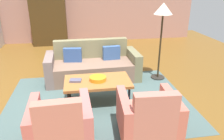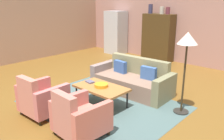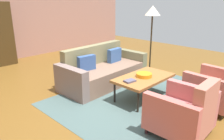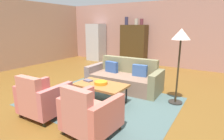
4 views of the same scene
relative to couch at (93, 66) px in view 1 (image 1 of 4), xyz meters
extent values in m
plane|color=brown|center=(-0.45, -0.75, -0.29)|extent=(11.13, 11.13, 0.00)
cube|color=tan|center=(-0.45, 3.59, 1.11)|extent=(9.28, 0.12, 2.80)
cube|color=#48605E|center=(0.00, -1.14, -0.28)|extent=(3.40, 2.60, 0.01)
cube|color=#866654|center=(0.00, -0.09, -0.08)|extent=(1.77, 0.95, 0.42)
cube|color=#7C7652|center=(-0.01, 0.27, 0.14)|extent=(1.74, 0.23, 0.86)
cube|color=#787451|center=(0.96, -0.06, 0.02)|extent=(0.21, 0.91, 0.62)
cube|color=gray|center=(-0.96, -0.12, 0.02)|extent=(0.21, 0.91, 0.62)
cube|color=#395A93|center=(0.45, 0.03, 0.29)|extent=(0.41, 0.15, 0.32)
cube|color=#34538F|center=(-0.45, 0.00, 0.29)|extent=(0.41, 0.17, 0.32)
cylinder|color=black|center=(-0.53, -0.91, -0.09)|extent=(0.04, 0.04, 0.40)
cylinder|color=black|center=(0.53, -0.91, -0.09)|extent=(0.04, 0.04, 0.40)
cylinder|color=black|center=(-0.53, -1.47, -0.09)|extent=(0.04, 0.04, 0.40)
cylinder|color=black|center=(0.53, -1.47, -0.09)|extent=(0.04, 0.04, 0.40)
cube|color=#A66732|center=(0.00, -1.19, 0.14)|extent=(1.20, 0.70, 0.05)
cylinder|color=#31191C|center=(-0.95, -1.96, -0.24)|extent=(0.05, 0.05, 0.10)
cylinder|color=#361B11|center=(-0.27, -1.93, -0.24)|extent=(0.05, 0.05, 0.10)
cube|color=#B76467|center=(-0.60, -2.29, -0.04)|extent=(0.59, 0.82, 0.30)
cube|color=#C37361|center=(-0.59, -2.62, 0.20)|extent=(0.56, 0.16, 0.78)
cube|color=#C6635A|center=(-0.94, -2.30, 0.09)|extent=(0.15, 0.80, 0.56)
cube|color=#C06965|center=(-0.26, -2.27, 0.09)|extent=(0.15, 0.80, 0.56)
cylinder|color=#3A281C|center=(0.28, -1.93, -0.24)|extent=(0.05, 0.05, 0.10)
cylinder|color=#342311|center=(0.96, -1.97, -0.24)|extent=(0.05, 0.05, 0.10)
cube|color=#B77360|center=(0.60, -2.29, -0.04)|extent=(0.61, 0.83, 0.30)
cube|color=#BC7364|center=(0.58, -2.62, 0.20)|extent=(0.57, 0.17, 0.78)
cube|color=#C3675C|center=(0.26, -2.27, 0.09)|extent=(0.17, 0.81, 0.56)
cube|color=#C46859|center=(0.94, -2.31, 0.09)|extent=(0.17, 0.81, 0.56)
cylinder|color=orange|center=(0.01, -1.19, 0.20)|extent=(0.31, 0.31, 0.07)
cube|color=#575469|center=(-0.39, -1.16, 0.18)|extent=(0.22, 0.17, 0.03)
cube|color=#412E14|center=(-1.28, 3.24, 0.61)|extent=(1.20, 0.50, 1.80)
cube|color=#352211|center=(-1.58, 3.49, 0.61)|extent=(0.56, 0.01, 1.51)
cube|color=#311A16|center=(-0.98, 3.49, 0.61)|extent=(0.56, 0.01, 1.51)
cylinder|color=#282622|center=(1.51, -0.28, -0.27)|extent=(0.32, 0.32, 0.03)
cylinder|color=#322817|center=(1.51, -0.28, 0.47)|extent=(0.04, 0.04, 1.45)
cone|color=silver|center=(1.51, -0.28, 1.31)|extent=(0.40, 0.40, 0.24)
camera|label=1|loc=(-0.31, -4.79, 1.82)|focal=34.87mm
camera|label=2|loc=(3.48, -4.65, 2.04)|focal=37.56mm
camera|label=3|loc=(-3.35, -3.58, 1.65)|focal=35.83mm
camera|label=4|loc=(2.38, -4.48, 1.50)|focal=29.34mm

